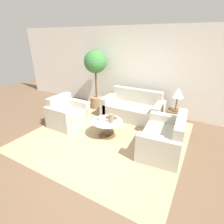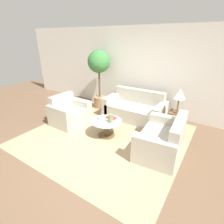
{
  "view_description": "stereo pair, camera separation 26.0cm",
  "coord_description": "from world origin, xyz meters",
  "px_view_note": "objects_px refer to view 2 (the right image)",
  "views": [
    {
      "loc": [
        1.9,
        -2.56,
        2.28
      ],
      "look_at": [
        -0.05,
        0.94,
        0.55
      ],
      "focal_mm": 28.0,
      "sensor_mm": 36.0,
      "label": 1
    },
    {
      "loc": [
        2.12,
        -2.42,
        2.28
      ],
      "look_at": [
        -0.05,
        0.94,
        0.55
      ],
      "focal_mm": 28.0,
      "sensor_mm": 36.0,
      "label": 2
    }
  ],
  "objects_px": {
    "coffee_table": "(106,126)",
    "bowl": "(101,118)",
    "loveseat": "(164,141)",
    "sofa_main": "(135,109)",
    "armchair": "(69,114)",
    "vase": "(111,118)",
    "table_lamp": "(180,95)",
    "potted_plant": "(99,68)",
    "book_stack": "(111,118)"
  },
  "relations": [
    {
      "from": "vase",
      "to": "bowl",
      "type": "height_order",
      "value": "vase"
    },
    {
      "from": "coffee_table",
      "to": "book_stack",
      "type": "xyz_separation_m",
      "value": [
        0.02,
        0.18,
        0.17
      ]
    },
    {
      "from": "sofa_main",
      "to": "coffee_table",
      "type": "height_order",
      "value": "sofa_main"
    },
    {
      "from": "loveseat",
      "to": "coffee_table",
      "type": "xyz_separation_m",
      "value": [
        -1.4,
        -0.09,
        -0.01
      ]
    },
    {
      "from": "coffee_table",
      "to": "bowl",
      "type": "bearing_deg",
      "value": 179.24
    },
    {
      "from": "potted_plant",
      "to": "book_stack",
      "type": "bearing_deg",
      "value": -44.53
    },
    {
      "from": "armchair",
      "to": "coffee_table",
      "type": "bearing_deg",
      "value": -89.64
    },
    {
      "from": "potted_plant",
      "to": "coffee_table",
      "type": "bearing_deg",
      "value": -48.72
    },
    {
      "from": "table_lamp",
      "to": "vase",
      "type": "distance_m",
      "value": 1.77
    },
    {
      "from": "armchair",
      "to": "potted_plant",
      "type": "relative_size",
      "value": 0.51
    },
    {
      "from": "bowl",
      "to": "book_stack",
      "type": "xyz_separation_m",
      "value": [
        0.18,
        0.17,
        -0.01
      ]
    },
    {
      "from": "coffee_table",
      "to": "bowl",
      "type": "distance_m",
      "value": 0.24
    },
    {
      "from": "loveseat",
      "to": "table_lamp",
      "type": "relative_size",
      "value": 2.26
    },
    {
      "from": "sofa_main",
      "to": "bowl",
      "type": "height_order",
      "value": "sofa_main"
    },
    {
      "from": "loveseat",
      "to": "bowl",
      "type": "xyz_separation_m",
      "value": [
        -1.55,
        -0.09,
        0.16
      ]
    },
    {
      "from": "vase",
      "to": "sofa_main",
      "type": "bearing_deg",
      "value": 89.78
    },
    {
      "from": "table_lamp",
      "to": "vase",
      "type": "relative_size",
      "value": 2.87
    },
    {
      "from": "armchair",
      "to": "table_lamp",
      "type": "relative_size",
      "value": 1.6
    },
    {
      "from": "coffee_table",
      "to": "bowl",
      "type": "height_order",
      "value": "bowl"
    },
    {
      "from": "vase",
      "to": "bowl",
      "type": "bearing_deg",
      "value": 177.73
    },
    {
      "from": "armchair",
      "to": "vase",
      "type": "height_order",
      "value": "armchair"
    },
    {
      "from": "loveseat",
      "to": "sofa_main",
      "type": "bearing_deg",
      "value": -138.84
    },
    {
      "from": "table_lamp",
      "to": "vase",
      "type": "height_order",
      "value": "table_lamp"
    },
    {
      "from": "loveseat",
      "to": "table_lamp",
      "type": "height_order",
      "value": "table_lamp"
    },
    {
      "from": "coffee_table",
      "to": "table_lamp",
      "type": "distance_m",
      "value": 1.93
    },
    {
      "from": "table_lamp",
      "to": "potted_plant",
      "type": "distance_m",
      "value": 2.69
    },
    {
      "from": "coffee_table",
      "to": "vase",
      "type": "height_order",
      "value": "vase"
    },
    {
      "from": "coffee_table",
      "to": "armchair",
      "type": "bearing_deg",
      "value": 179.22
    },
    {
      "from": "potted_plant",
      "to": "vase",
      "type": "xyz_separation_m",
      "value": [
        1.42,
        -1.48,
        -0.83
      ]
    },
    {
      "from": "sofa_main",
      "to": "potted_plant",
      "type": "height_order",
      "value": "potted_plant"
    },
    {
      "from": "table_lamp",
      "to": "coffee_table",
      "type": "bearing_deg",
      "value": -139.42
    },
    {
      "from": "armchair",
      "to": "table_lamp",
      "type": "bearing_deg",
      "value": -65.63
    },
    {
      "from": "coffee_table",
      "to": "table_lamp",
      "type": "bearing_deg",
      "value": 40.58
    },
    {
      "from": "armchair",
      "to": "potted_plant",
      "type": "xyz_separation_m",
      "value": [
        0.02,
        1.45,
        1.07
      ]
    },
    {
      "from": "bowl",
      "to": "vase",
      "type": "bearing_deg",
      "value": -2.27
    },
    {
      "from": "book_stack",
      "to": "table_lamp",
      "type": "bearing_deg",
      "value": 44.23
    },
    {
      "from": "loveseat",
      "to": "potted_plant",
      "type": "relative_size",
      "value": 0.72
    },
    {
      "from": "armchair",
      "to": "vase",
      "type": "relative_size",
      "value": 4.6
    },
    {
      "from": "vase",
      "to": "bowl",
      "type": "xyz_separation_m",
      "value": [
        -0.28,
        0.01,
        -0.07
      ]
    },
    {
      "from": "potted_plant",
      "to": "sofa_main",
      "type": "bearing_deg",
      "value": -5.94
    },
    {
      "from": "loveseat",
      "to": "vase",
      "type": "distance_m",
      "value": 1.29
    },
    {
      "from": "coffee_table",
      "to": "book_stack",
      "type": "bearing_deg",
      "value": 82.18
    },
    {
      "from": "potted_plant",
      "to": "bowl",
      "type": "distance_m",
      "value": 2.06
    },
    {
      "from": "bowl",
      "to": "coffee_table",
      "type": "bearing_deg",
      "value": -0.76
    },
    {
      "from": "loveseat",
      "to": "potted_plant",
      "type": "height_order",
      "value": "potted_plant"
    },
    {
      "from": "loveseat",
      "to": "vase",
      "type": "xyz_separation_m",
      "value": [
        -1.27,
        -0.1,
        0.24
      ]
    },
    {
      "from": "bowl",
      "to": "book_stack",
      "type": "height_order",
      "value": "bowl"
    },
    {
      "from": "potted_plant",
      "to": "vase",
      "type": "relative_size",
      "value": 8.97
    },
    {
      "from": "sofa_main",
      "to": "vase",
      "type": "height_order",
      "value": "sofa_main"
    },
    {
      "from": "armchair",
      "to": "table_lamp",
      "type": "distance_m",
      "value": 2.99
    }
  ]
}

